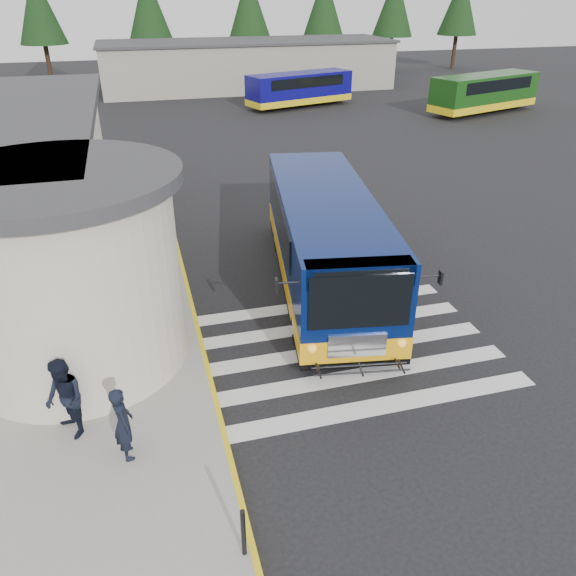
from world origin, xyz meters
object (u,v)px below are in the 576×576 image
object	(u,v)px
pedestrian_a	(123,423)
pedestrian_b	(65,399)
transit_bus	(325,244)
bollard	(243,533)
far_bus_b	(485,92)
far_bus_a	(300,88)

from	to	relation	value
pedestrian_a	pedestrian_b	distance (m)	1.47
transit_bus	pedestrian_a	distance (m)	8.78
transit_bus	bollard	world-z (taller)	transit_bus
pedestrian_a	pedestrian_b	bearing A→B (deg)	39.05
transit_bus	far_bus_b	xyz separation A→B (m)	(20.49, 23.25, 0.11)
transit_bus	pedestrian_a	xyz separation A→B (m)	(-6.24, -6.16, -0.46)
far_bus_a	transit_bus	bearing A→B (deg)	147.68
pedestrian_b	bollard	size ratio (longest dim) A/B	1.80
bollard	transit_bus	bearing A→B (deg)	63.72
pedestrian_b	far_bus_b	world-z (taller)	far_bus_b
pedestrian_a	pedestrian_b	xyz separation A→B (m)	(-1.12, 0.95, 0.09)
bollard	far_bus_b	size ratio (longest dim) A/B	0.11
far_bus_a	far_bus_b	bearing A→B (deg)	-132.66
bollard	far_bus_a	xyz separation A→B (m)	(12.27, 38.22, 0.78)
far_bus_b	transit_bus	bearing A→B (deg)	120.70
pedestrian_b	far_bus_a	world-z (taller)	far_bus_a
pedestrian_b	far_bus_a	distance (m)	37.66
transit_bus	pedestrian_b	size ratio (longest dim) A/B	5.97
transit_bus	bollard	bearing A→B (deg)	-106.62
far_bus_a	pedestrian_b	bearing A→B (deg)	138.89
transit_bus	pedestrian_b	xyz separation A→B (m)	(-7.36, -5.21, -0.37)
bollard	far_bus_b	bearing A→B (deg)	52.29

